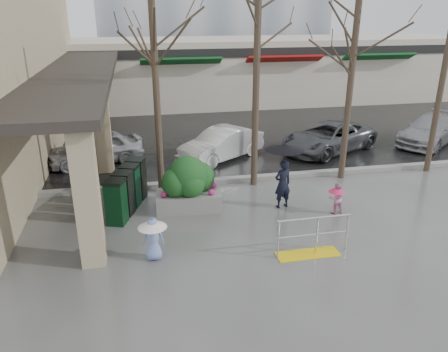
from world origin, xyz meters
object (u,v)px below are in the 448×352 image
object	(u,v)px
tree_midwest	(258,27)
child_pink	(336,196)
tree_west	(153,33)
car_d	(431,130)
car_a	(95,148)
car_c	(329,137)
planter	(188,184)
child_blue	(153,234)
news_boxes	(127,189)
tree_mideast	(355,38)
handrail	(311,241)
car_b	(221,144)
woman	(284,167)

from	to	relation	value
tree_midwest	child_pink	world-z (taller)	tree_midwest
tree_west	car_d	world-z (taller)	tree_west
car_a	car_c	world-z (taller)	same
tree_west	planter	xyz separation A→B (m)	(0.73, -1.53, -4.27)
child_blue	news_boxes	bearing A→B (deg)	-79.43
child_pink	car_a	xyz separation A→B (m)	(-7.36, 6.14, 0.09)
car_c	tree_west	bearing A→B (deg)	-93.79
tree_mideast	car_c	distance (m)	5.27
handrail	tree_west	xyz separation A→B (m)	(-3.36, 4.80, 4.71)
car_d	car_b	bearing A→B (deg)	-122.87
tree_midwest	planter	xyz separation A→B (m)	(-2.47, -1.53, -4.42)
tree_west	tree_mideast	distance (m)	6.50
handrail	car_b	world-z (taller)	car_b
car_c	car_d	distance (m)	5.04
tree_midwest	child_blue	world-z (taller)	tree_midwest
tree_mideast	car_d	xyz separation A→B (m)	(5.87, 3.21, -4.23)
tree_mideast	car_c	bearing A→B (deg)	74.67
tree_west	car_d	bearing A→B (deg)	14.57
car_b	car_d	xyz separation A→B (m)	(9.74, 0.29, 0.00)
handrail	car_d	distance (m)	12.06
woman	handrail	bearing A→B (deg)	72.93
car_a	car_d	world-z (taller)	same
tree_mideast	car_b	bearing A→B (deg)	142.98
car_c	child_blue	bearing A→B (deg)	-73.34
tree_west	planter	bearing A→B (deg)	-64.48
tree_mideast	planter	xyz separation A→B (m)	(-5.77, -1.53, -4.05)
planter	car_d	bearing A→B (deg)	22.18
tree_west	car_b	bearing A→B (deg)	48.06
tree_mideast	planter	bearing A→B (deg)	-165.14
planter	news_boxes	xyz separation A→B (m)	(-1.83, 0.31, -0.15)
tree_mideast	child_pink	distance (m)	5.31
handrail	car_d	bearing A→B (deg)	41.67
woman	child_blue	world-z (taller)	woman
handrail	tree_west	size ratio (longest dim) A/B	0.28
tree_west	child_pink	size ratio (longest dim) A/B	7.14
tree_mideast	news_boxes	size ratio (longest dim) A/B	2.68
car_c	tree_midwest	bearing A→B (deg)	-79.98
child_pink	car_d	world-z (taller)	car_d
child_pink	car_a	bearing A→B (deg)	-41.73
planter	car_b	distance (m)	4.84
handrail	tree_west	bearing A→B (deg)	124.99
woman	tree_midwest	bearing A→B (deg)	-92.49
tree_mideast	child_blue	bearing A→B (deg)	-148.78
child_pink	tree_midwest	bearing A→B (deg)	-58.25
tree_midwest	woman	bearing A→B (deg)	-79.54
car_c	tree_mideast	bearing A→B (deg)	-41.60
handrail	car_c	bearing A→B (deg)	63.11
child_pink	car_a	world-z (taller)	car_a
tree_mideast	planter	world-z (taller)	tree_mideast
woman	car_c	size ratio (longest dim) A/B	0.46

